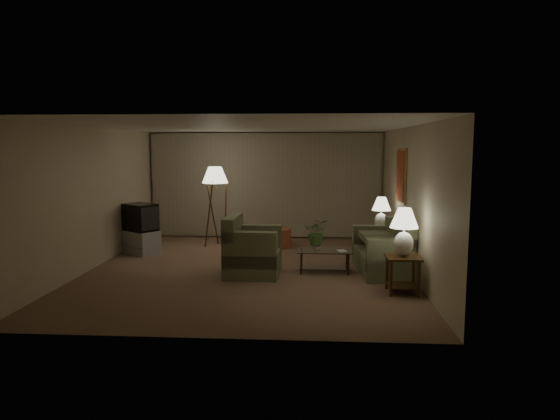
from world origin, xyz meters
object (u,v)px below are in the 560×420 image
object	(u,v)px
armchair	(253,252)
vase	(317,246)
side_table_near	(403,268)
tv_cabinet	(141,242)
table_lamp_near	(404,228)
ottoman	(277,238)
sofa	(382,252)
table_lamp_far	(381,210)
coffee_table	(325,258)
floor_lamp	(216,205)
crt_tv	(140,217)
side_table_far	(381,239)

from	to	relation	value
armchair	vase	size ratio (longest dim) A/B	6.50
side_table_near	tv_cabinet	distance (m)	5.86
table_lamp_near	ottoman	world-z (taller)	table_lamp_near
vase	table_lamp_near	bearing A→B (deg)	-42.55
sofa	ottoman	xyz separation A→B (m)	(-2.11, 2.23, -0.16)
side_table_near	ottoman	distance (m)	4.24
table_lamp_far	coffee_table	size ratio (longest dim) A/B	0.68
sofa	table_lamp_far	xyz separation A→B (m)	(0.15, 1.25, 0.63)
table_lamp_near	floor_lamp	distance (m)	5.16
table_lamp_near	crt_tv	bearing A→B (deg)	152.54
armchair	floor_lamp	bearing A→B (deg)	26.29
table_lamp_near	sofa	bearing A→B (deg)	96.34
side_table_near	table_lamp_near	world-z (taller)	table_lamp_near
side_table_near	side_table_far	xyz separation A→B (m)	(0.00, 2.60, -0.01)
table_lamp_near	side_table_far	bearing A→B (deg)	90.00
crt_tv	floor_lamp	xyz separation A→B (m)	(1.49, 0.89, 0.18)
coffee_table	crt_tv	size ratio (longest dim) A/B	1.18
side_table_far	crt_tv	world-z (taller)	crt_tv
table_lamp_far	ottoman	xyz separation A→B (m)	(-2.26, 0.98, -0.79)
armchair	floor_lamp	xyz separation A→B (m)	(-1.19, 2.60, 0.55)
table_lamp_near	vase	xyz separation A→B (m)	(-1.36, 1.25, -0.56)
sofa	tv_cabinet	bearing A→B (deg)	-109.20
coffee_table	tv_cabinet	size ratio (longest dim) A/B	1.08
armchair	table_lamp_near	bearing A→B (deg)	-109.70
side_table_near	ottoman	world-z (taller)	side_table_near
tv_cabinet	ottoman	world-z (taller)	tv_cabinet
floor_lamp	ottoman	world-z (taller)	floor_lamp
table_lamp_near	floor_lamp	size ratio (longest dim) A/B	0.41
sofa	vase	distance (m)	1.22
ottoman	side_table_near	bearing A→B (deg)	-57.82
side_table_near	floor_lamp	distance (m)	5.20
table_lamp_far	ottoman	size ratio (longest dim) A/B	1.06
crt_tv	vase	xyz separation A→B (m)	(3.84, -1.45, -0.30)
side_table_near	sofa	bearing A→B (deg)	96.34
table_lamp_far	tv_cabinet	bearing A→B (deg)	178.87
table_lamp_far	floor_lamp	size ratio (longest dim) A/B	0.37
table_lamp_far	coffee_table	world-z (taller)	table_lamp_far
ottoman	table_lamp_near	bearing A→B (deg)	-57.82
vase	coffee_table	bearing A→B (deg)	0.00
sofa	floor_lamp	distance (m)	4.25
tv_cabinet	floor_lamp	xyz separation A→B (m)	(1.49, 0.89, 0.73)
ottoman	crt_tv	bearing A→B (deg)	-163.32
armchair	floor_lamp	world-z (taller)	floor_lamp
table_lamp_near	coffee_table	world-z (taller)	table_lamp_near
table_lamp_far	vase	world-z (taller)	table_lamp_far
floor_lamp	ottoman	distance (m)	1.64
sofa	coffee_table	xyz separation A→B (m)	(-1.06, -0.10, -0.10)
table_lamp_near	armchair	bearing A→B (deg)	158.50
armchair	side_table_far	bearing A→B (deg)	-55.68
coffee_table	ottoman	size ratio (longest dim) A/B	1.55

